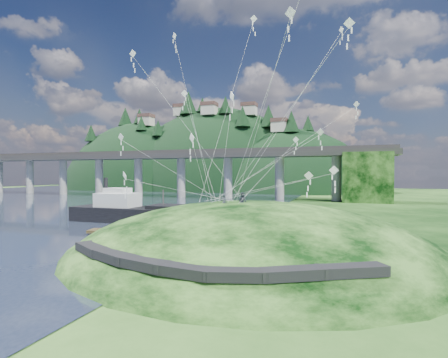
% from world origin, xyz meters
% --- Properties ---
extents(ground, '(320.00, 320.00, 0.00)m').
position_xyz_m(ground, '(0.00, 0.00, 0.00)').
color(ground, black).
rests_on(ground, ground).
extents(grass_hill, '(36.00, 32.00, 13.00)m').
position_xyz_m(grass_hill, '(8.00, 2.00, -1.50)').
color(grass_hill, black).
rests_on(grass_hill, ground).
extents(footpath, '(22.29, 5.84, 0.83)m').
position_xyz_m(footpath, '(7.46, -9.74, 2.08)').
color(footpath, black).
rests_on(footpath, ground).
extents(bridge, '(160.00, 11.00, 15.00)m').
position_xyz_m(bridge, '(-26.46, 70.07, 9.70)').
color(bridge, '#2D2B2B').
rests_on(bridge, ground).
extents(far_ridge, '(153.00, 70.00, 94.50)m').
position_xyz_m(far_ridge, '(-43.58, 122.17, -7.44)').
color(far_ridge, black).
rests_on(far_ridge, ground).
extents(work_barge, '(19.79, 5.52, 6.91)m').
position_xyz_m(work_barge, '(-15.12, 17.10, 1.73)').
color(work_barge, black).
rests_on(work_barge, ground).
extents(wooden_dock, '(13.75, 5.36, 0.97)m').
position_xyz_m(wooden_dock, '(-7.22, 8.01, 0.43)').
color(wooden_dock, '#372A16').
rests_on(wooden_dock, ground).
extents(kite_flyers, '(2.43, 1.44, 1.86)m').
position_xyz_m(kite_flyers, '(6.98, 1.18, 5.85)').
color(kite_flyers, '#292F37').
rests_on(kite_flyers, ground).
extents(kite_swarm, '(20.99, 16.25, 20.35)m').
position_xyz_m(kite_swarm, '(7.70, 1.57, 14.95)').
color(kite_swarm, silver).
rests_on(kite_swarm, ground).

